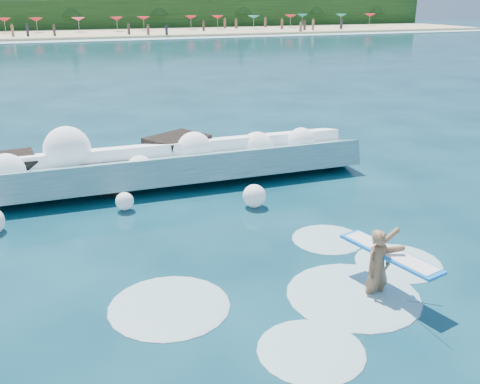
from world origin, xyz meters
The scene contains 10 objects.
ground centered at (0.00, 0.00, 0.00)m, with size 200.00×200.00×0.00m, color #062A37.
beach centered at (0.00, 78.00, 0.20)m, with size 140.00×20.00×0.40m, color tan.
wet_band centered at (0.00, 67.00, 0.04)m, with size 140.00×5.00×0.08m, color silver.
treeline centered at (0.00, 88.00, 2.50)m, with size 140.00×4.00×5.00m, color black.
breaking_wave centered at (-1.24, 6.87, 0.50)m, with size 16.57×2.65×1.43m.
rock_cluster centered at (-1.66, 7.66, 0.42)m, with size 8.12×3.28×1.32m.
surfer_with_board centered at (3.21, -1.42, 0.61)m, with size 1.14×2.87×1.66m.
wave_spray centered at (-2.22, 6.84, 0.93)m, with size 14.66×4.67×1.97m.
surf_foam centered at (2.14, -0.97, 0.00)m, with size 8.87×5.62×0.13m.
beach_umbrellas centered at (0.37, 80.13, 2.25)m, with size 111.09×6.74×0.50m.
Camera 1 is at (-2.60, -9.30, 5.63)m, focal length 40.00 mm.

